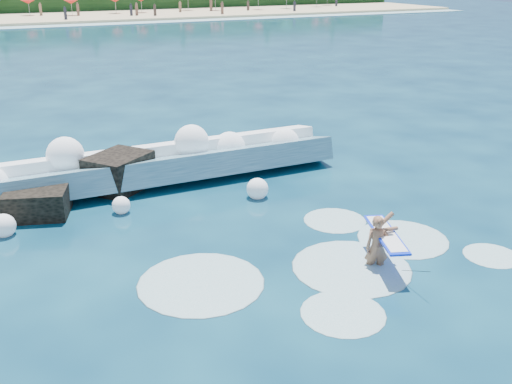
# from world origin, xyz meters

# --- Properties ---
(ground) EXTENTS (200.00, 200.00, 0.00)m
(ground) POSITION_xyz_m (0.00, 0.00, 0.00)
(ground) COLOR #07263D
(ground) RESTS_ON ground
(beach) EXTENTS (140.00, 20.00, 0.40)m
(beach) POSITION_xyz_m (0.00, 78.00, 0.20)
(beach) COLOR tan
(beach) RESTS_ON ground
(wet_band) EXTENTS (140.00, 5.00, 0.08)m
(wet_band) POSITION_xyz_m (0.00, 67.00, 0.04)
(wet_band) COLOR silver
(wet_band) RESTS_ON ground
(breaking_wave) EXTENTS (16.41, 2.63, 1.41)m
(breaking_wave) POSITION_xyz_m (-1.73, 7.25, 0.49)
(breaking_wave) COLOR #346B84
(breaking_wave) RESTS_ON ground
(rock_cluster) EXTENTS (8.29, 3.32, 1.36)m
(rock_cluster) POSITION_xyz_m (-4.18, 6.59, 0.43)
(rock_cluster) COLOR black
(rock_cluster) RESTS_ON ground
(surfer_with_board) EXTENTS (1.24, 2.82, 1.60)m
(surfer_with_board) POSITION_xyz_m (3.36, -1.02, 0.59)
(surfer_with_board) COLOR #936044
(surfer_with_board) RESTS_ON ground
(wave_spray) EXTENTS (14.60, 4.33, 1.83)m
(wave_spray) POSITION_xyz_m (-1.56, 7.15, 0.88)
(wave_spray) COLOR white
(wave_spray) RESTS_ON ground
(surf_foam) EXTENTS (9.36, 5.95, 0.15)m
(surf_foam) POSITION_xyz_m (2.08, -0.35, 0.00)
(surf_foam) COLOR silver
(surf_foam) RESTS_ON ground
(beach_umbrellas) EXTENTS (110.44, 6.48, 0.50)m
(beach_umbrellas) POSITION_xyz_m (0.21, 79.92, 2.25)
(beach_umbrellas) COLOR #168B77
(beach_umbrellas) RESTS_ON ground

